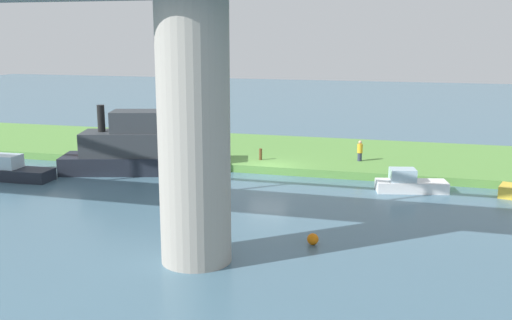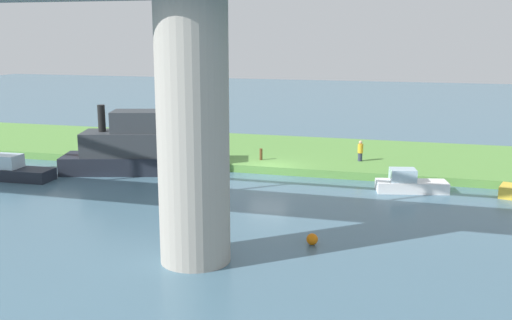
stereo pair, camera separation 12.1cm
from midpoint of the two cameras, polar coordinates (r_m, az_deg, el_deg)
The scene contains 9 objects.
ground_plane at distance 38.50m, azimuth 1.03°, elevation -1.38°, with size 160.00×160.00×0.00m, color #476B7F.
grassy_bank at distance 44.15m, azimuth 2.99°, elevation 0.66°, with size 80.00×12.00×0.50m, color #5B9342.
bridge_pylon at distance 23.01m, azimuth -6.06°, elevation 2.43°, with size 2.78×2.78×10.18m, color #9E998E.
person_on_bank at distance 40.64m, azimuth 9.76°, elevation 0.89°, with size 0.50×0.50×1.39m.
mooring_post at distance 40.44m, azimuth 0.36°, elevation 0.55°, with size 0.20×0.20×0.77m, color brown.
motorboat_white at distance 39.62m, azimuth -11.60°, elevation 1.16°, with size 9.08×5.14×4.40m.
skiff_small at distance 39.95m, azimuth -22.14°, elevation -0.97°, with size 4.68×1.80×1.54m.
pontoon_yellow at distance 35.37m, azimuth 14.26°, elevation -2.17°, with size 4.19×2.25×1.33m.
marker_buoy at distance 25.96m, azimuth 5.29°, elevation -7.49°, with size 0.50×0.50×0.50m, color orange.
Camera 1 is at (-9.35, 36.29, 8.85)m, focal length 42.11 mm.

